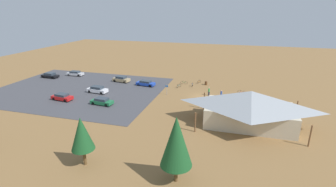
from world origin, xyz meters
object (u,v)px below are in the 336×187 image
object	(u,v)px
bicycle_orange_edge_north	(199,82)
visitor_crossing_yard	(209,91)
bicycle_silver_trailside	(259,101)
bicycle_blue_lone_east	(240,95)
pine_midwest	(82,134)
car_silver_far_end	(75,73)
car_tan_aisle_side	(121,79)
visitor_near_lot	(221,94)
car_white_mid_lot	(97,90)
bicycle_red_lone_west	(242,93)
car_black_near_entry	(50,75)
visitor_by_pavilion	(240,95)
trash_bin	(206,83)
pine_west	(176,141)
bicycle_white_back_row	(192,85)
bicycle_black_near_porch	(250,101)
car_green_by_curb	(102,101)
car_red_second_row	(62,97)
bicycle_green_yard_center	(184,83)
car_blue_inner_stall	(146,83)
lot_sign	(167,88)
bicycle_teal_yard_left	(179,86)
bike_pavilion	(250,106)

from	to	relation	value
bicycle_orange_edge_north	visitor_crossing_yard	size ratio (longest dim) A/B	0.96
bicycle_silver_trailside	bicycle_blue_lone_east	xyz separation A→B (m)	(3.68, -2.46, 0.00)
pine_midwest	car_silver_far_end	world-z (taller)	pine_midwest
car_tan_aisle_side	visitor_near_lot	distance (m)	25.57
bicycle_orange_edge_north	car_white_mid_lot	distance (m)	24.14
bicycle_red_lone_west	car_black_near_entry	xyz separation A→B (m)	(48.89, 0.11, 0.33)
car_black_near_entry	visitor_by_pavilion	xyz separation A→B (m)	(-48.47, 3.34, 0.17)
trash_bin	car_tan_aisle_side	bearing A→B (deg)	9.01
pine_west	bicycle_white_back_row	bearing A→B (deg)	-82.34
bicycle_black_near_porch	car_green_by_curb	distance (m)	28.78
bicycle_orange_edge_north	car_red_second_row	distance (m)	31.22
pine_west	visitor_near_lot	distance (m)	28.03
pine_midwest	bicycle_white_back_row	distance (m)	34.96
bicycle_red_lone_west	visitor_near_lot	bearing A→B (deg)	43.73
car_tan_aisle_side	car_red_second_row	bearing A→B (deg)	69.49
car_silver_far_end	car_black_near_entry	bearing A→B (deg)	35.70
bicycle_green_yard_center	bicycle_orange_edge_north	bearing A→B (deg)	-155.22
bicycle_red_lone_west	visitor_crossing_yard	xyz separation A→B (m)	(6.70, 2.65, 0.53)
car_blue_inner_stall	visitor_crossing_yard	world-z (taller)	visitor_crossing_yard
pine_midwest	lot_sign	bearing A→B (deg)	-95.05
visitor_by_pavilion	car_tan_aisle_side	bearing A→B (deg)	-9.84
visitor_by_pavilion	pine_midwest	bearing A→B (deg)	58.27
bicycle_black_near_porch	bicycle_orange_edge_north	world-z (taller)	bicycle_orange_edge_north
visitor_near_lot	bicycle_teal_yard_left	bearing A→B (deg)	-25.67
car_white_mid_lot	bicycle_teal_yard_left	bearing A→B (deg)	-152.04
bicycle_blue_lone_east	visitor_crossing_yard	xyz separation A→B (m)	(6.40, 0.67, 0.52)
bicycle_teal_yard_left	bicycle_green_yard_center	xyz separation A→B (m)	(-0.56, -3.02, -0.01)
bicycle_black_near_porch	visitor_near_lot	world-z (taller)	visitor_near_lot
bicycle_teal_yard_left	car_silver_far_end	world-z (taller)	car_silver_far_end
pine_west	car_silver_far_end	world-z (taller)	pine_west
bicycle_silver_trailside	bicycle_blue_lone_east	distance (m)	4.43
bicycle_green_yard_center	bicycle_black_near_porch	bearing A→B (deg)	149.33
bicycle_silver_trailside	car_white_mid_lot	world-z (taller)	car_white_mid_lot
lot_sign	bicycle_silver_trailside	xyz separation A→B (m)	(-18.78, -0.21, -1.01)
bicycle_orange_edge_north	visitor_near_lot	bearing A→B (deg)	122.77
bicycle_teal_yard_left	car_white_mid_lot	xyz separation A→B (m)	(16.21, 8.60, 0.39)
bicycle_teal_yard_left	bicycle_orange_edge_north	world-z (taller)	bicycle_orange_edge_north
car_silver_far_end	car_blue_inner_stall	bearing A→B (deg)	170.95
bicycle_green_yard_center	lot_sign	bearing A→B (deg)	77.89
lot_sign	car_green_by_curb	world-z (taller)	lot_sign
pine_west	visitor_crossing_yard	bearing A→B (deg)	-89.90
pine_west	visitor_near_lot	bearing A→B (deg)	-95.39
visitor_by_pavilion	visitor_crossing_yard	size ratio (longest dim) A/B	0.98
car_silver_far_end	visitor_near_lot	xyz separation A→B (m)	(-39.75, 7.42, 0.23)
trash_bin	car_blue_inner_stall	distance (m)	14.51
trash_bin	bicycle_red_lone_west	bearing A→B (deg)	149.90
car_red_second_row	visitor_by_pavilion	bearing A→B (deg)	-163.42
trash_bin	bicycle_silver_trailside	size ratio (longest dim) A/B	0.54
bike_pavilion	pine_west	world-z (taller)	pine_west
visitor_near_lot	lot_sign	bearing A→B (deg)	3.93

